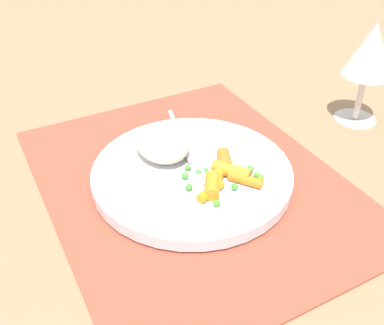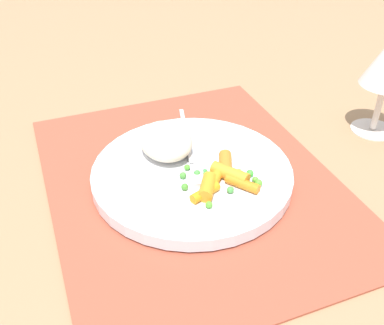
{
  "view_description": "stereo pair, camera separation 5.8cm",
  "coord_description": "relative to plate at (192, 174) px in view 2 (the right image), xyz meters",
  "views": [
    {
      "loc": [
        0.42,
        -0.23,
        0.38
      ],
      "look_at": [
        0.0,
        0.0,
        0.03
      ],
      "focal_mm": 42.56,
      "sensor_mm": 36.0,
      "label": 1
    },
    {
      "loc": [
        0.45,
        -0.17,
        0.38
      ],
      "look_at": [
        0.0,
        0.0,
        0.03
      ],
      "focal_mm": 42.56,
      "sensor_mm": 36.0,
      "label": 2
    }
  ],
  "objects": [
    {
      "name": "carrot_portion",
      "position": [
        0.04,
        0.02,
        0.02
      ],
      "size": [
        0.09,
        0.09,
        0.02
      ],
      "color": "orange",
      "rests_on": "plate"
    },
    {
      "name": "plate",
      "position": [
        0.0,
        0.0,
        0.0
      ],
      "size": [
        0.27,
        0.27,
        0.02
      ],
      "primitive_type": "cylinder",
      "color": "white",
      "rests_on": "placemat"
    },
    {
      "name": "ground_plane",
      "position": [
        0.0,
        0.0,
        -0.01
      ],
      "size": [
        2.4,
        2.4,
        0.0
      ],
      "primitive_type": "plane",
      "color": "#997551"
    },
    {
      "name": "pea_scatter",
      "position": [
        0.04,
        0.02,
        0.01
      ],
      "size": [
        0.08,
        0.1,
        0.01
      ],
      "color": "#469030",
      "rests_on": "plate"
    },
    {
      "name": "fork",
      "position": [
        -0.03,
        0.01,
        0.01
      ],
      "size": [
        0.19,
        0.06,
        0.01
      ],
      "color": "silver",
      "rests_on": "plate"
    },
    {
      "name": "rice_mound",
      "position": [
        -0.05,
        -0.02,
        0.03
      ],
      "size": [
        0.09,
        0.07,
        0.04
      ],
      "primitive_type": "ellipsoid",
      "color": "beige",
      "rests_on": "plate"
    },
    {
      "name": "placemat",
      "position": [
        0.0,
        0.0,
        -0.01
      ],
      "size": [
        0.47,
        0.37,
        0.01
      ],
      "primitive_type": "cube",
      "color": "#9E4733",
      "rests_on": "ground_plane"
    }
  ]
}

